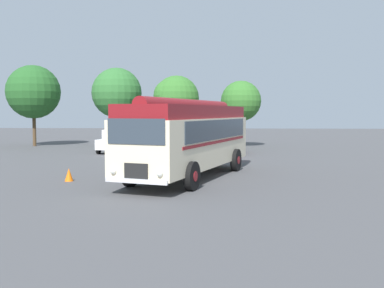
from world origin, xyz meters
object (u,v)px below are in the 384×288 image
(car_mid_left, at_px, (152,142))
(car_near_left, at_px, (116,141))
(traffic_cone, at_px, (69,175))
(car_far_right, at_px, (228,141))
(car_mid_right, at_px, (194,141))
(vintage_bus, at_px, (190,135))

(car_mid_left, bearing_deg, car_near_left, 162.49)
(car_mid_left, distance_m, traffic_cone, 12.92)
(car_near_left, xyz_separation_m, car_mid_left, (2.76, -0.87, 0.00))
(car_far_right, relative_size, traffic_cone, 7.70)
(car_near_left, bearing_deg, car_mid_right, -3.29)
(vintage_bus, distance_m, car_far_right, 12.25)
(car_mid_left, bearing_deg, car_far_right, 6.12)
(car_near_left, relative_size, car_mid_left, 0.99)
(car_far_right, bearing_deg, car_mid_right, -179.38)
(vintage_bus, height_order, car_far_right, vintage_bus)
(vintage_bus, height_order, car_near_left, vintage_bus)
(car_mid_right, height_order, traffic_cone, car_mid_right)
(vintage_bus, height_order, car_mid_left, vintage_bus)
(car_far_right, xyz_separation_m, traffic_cone, (-7.03, -13.37, -0.57))
(vintage_bus, height_order, car_mid_right, vintage_bus)
(car_near_left, distance_m, car_mid_right, 5.67)
(vintage_bus, bearing_deg, traffic_cone, -165.40)
(car_near_left, xyz_separation_m, traffic_cone, (1.06, -13.67, -0.57))
(car_far_right, height_order, traffic_cone, car_far_right)
(car_mid_right, bearing_deg, vintage_bus, -87.75)
(vintage_bus, height_order, traffic_cone, vintage_bus)
(car_mid_right, bearing_deg, car_mid_left, -169.35)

